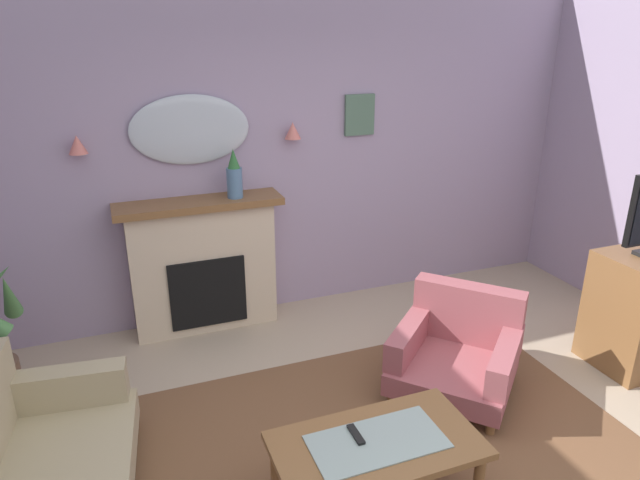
{
  "coord_description": "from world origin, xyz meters",
  "views": [
    {
      "loc": [
        -1.39,
        -2.23,
        2.49
      ],
      "look_at": [
        -0.06,
        1.23,
        1.09
      ],
      "focal_mm": 31.77,
      "sensor_mm": 36.0,
      "label": 1
    }
  ],
  "objects_px": {
    "mantel_vase_right": "(234,176)",
    "wall_sconce_right": "(293,131)",
    "wall_sconce_left": "(77,145)",
    "framed_picture": "(360,115)",
    "wall_mirror": "(190,130)",
    "tv_remote": "(356,435)",
    "fireplace": "(204,266)",
    "coffee_table": "(377,451)",
    "armchair_near_fireplace": "(458,349)"
  },
  "relations": [
    {
      "from": "fireplace",
      "to": "armchair_near_fireplace",
      "type": "bearing_deg",
      "value": -45.1
    },
    {
      "from": "framed_picture",
      "to": "wall_sconce_left",
      "type": "bearing_deg",
      "value": -178.54
    },
    {
      "from": "tv_remote",
      "to": "armchair_near_fireplace",
      "type": "distance_m",
      "value": 1.37
    },
    {
      "from": "fireplace",
      "to": "wall_sconce_right",
      "type": "distance_m",
      "value": 1.38
    },
    {
      "from": "mantel_vase_right",
      "to": "coffee_table",
      "type": "height_order",
      "value": "mantel_vase_right"
    },
    {
      "from": "wall_sconce_right",
      "to": "tv_remote",
      "type": "xyz_separation_m",
      "value": [
        -0.46,
        -2.37,
        -1.21
      ]
    },
    {
      "from": "wall_sconce_right",
      "to": "tv_remote",
      "type": "height_order",
      "value": "wall_sconce_right"
    },
    {
      "from": "framed_picture",
      "to": "tv_remote",
      "type": "relative_size",
      "value": 2.25
    },
    {
      "from": "fireplace",
      "to": "mantel_vase_right",
      "type": "bearing_deg",
      "value": -5.39
    },
    {
      "from": "wall_mirror",
      "to": "wall_sconce_left",
      "type": "xyz_separation_m",
      "value": [
        -0.85,
        -0.05,
        -0.05
      ]
    },
    {
      "from": "coffee_table",
      "to": "armchair_near_fireplace",
      "type": "bearing_deg",
      "value": 37.48
    },
    {
      "from": "fireplace",
      "to": "mantel_vase_right",
      "type": "height_order",
      "value": "mantel_vase_right"
    },
    {
      "from": "mantel_vase_right",
      "to": "coffee_table",
      "type": "xyz_separation_m",
      "value": [
        0.18,
        -2.33,
        -0.96
      ]
    },
    {
      "from": "armchair_near_fireplace",
      "to": "framed_picture",
      "type": "bearing_deg",
      "value": 91.31
    },
    {
      "from": "fireplace",
      "to": "coffee_table",
      "type": "bearing_deg",
      "value": -78.41
    },
    {
      "from": "tv_remote",
      "to": "wall_mirror",
      "type": "bearing_deg",
      "value": 99.28
    },
    {
      "from": "fireplace",
      "to": "mantel_vase_right",
      "type": "distance_m",
      "value": 0.83
    },
    {
      "from": "wall_sconce_left",
      "to": "coffee_table",
      "type": "height_order",
      "value": "wall_sconce_left"
    },
    {
      "from": "wall_sconce_left",
      "to": "framed_picture",
      "type": "distance_m",
      "value": 2.35
    },
    {
      "from": "mantel_vase_right",
      "to": "wall_mirror",
      "type": "xyz_separation_m",
      "value": [
        -0.3,
        0.17,
        0.37
      ]
    },
    {
      "from": "wall_sconce_right",
      "to": "armchair_near_fireplace",
      "type": "distance_m",
      "value": 2.23
    },
    {
      "from": "wall_mirror",
      "to": "mantel_vase_right",
      "type": "bearing_deg",
      "value": -29.54
    },
    {
      "from": "fireplace",
      "to": "wall_sconce_left",
      "type": "xyz_separation_m",
      "value": [
        -0.85,
        0.09,
        1.09
      ]
    },
    {
      "from": "wall_mirror",
      "to": "framed_picture",
      "type": "distance_m",
      "value": 1.5
    },
    {
      "from": "mantel_vase_right",
      "to": "fireplace",
      "type": "bearing_deg",
      "value": 174.61
    },
    {
      "from": "wall_sconce_right",
      "to": "framed_picture",
      "type": "bearing_deg",
      "value": 5.27
    },
    {
      "from": "wall_mirror",
      "to": "wall_sconce_left",
      "type": "relative_size",
      "value": 6.86
    },
    {
      "from": "mantel_vase_right",
      "to": "armchair_near_fireplace",
      "type": "relative_size",
      "value": 0.36
    },
    {
      "from": "framed_picture",
      "to": "armchair_near_fireplace",
      "type": "bearing_deg",
      "value": -88.69
    },
    {
      "from": "fireplace",
      "to": "mantel_vase_right",
      "type": "relative_size",
      "value": 3.33
    },
    {
      "from": "tv_remote",
      "to": "wall_sconce_right",
      "type": "bearing_deg",
      "value": 79.12
    },
    {
      "from": "coffee_table",
      "to": "tv_remote",
      "type": "xyz_separation_m",
      "value": [
        -0.09,
        0.08,
        0.07
      ]
    },
    {
      "from": "mantel_vase_right",
      "to": "wall_sconce_right",
      "type": "distance_m",
      "value": 0.65
    },
    {
      "from": "wall_mirror",
      "to": "tv_remote",
      "type": "bearing_deg",
      "value": -80.72
    },
    {
      "from": "fireplace",
      "to": "framed_picture",
      "type": "relative_size",
      "value": 3.78
    },
    {
      "from": "fireplace",
      "to": "wall_sconce_left",
      "type": "height_order",
      "value": "wall_sconce_left"
    },
    {
      "from": "mantel_vase_right",
      "to": "armchair_near_fireplace",
      "type": "bearing_deg",
      "value": -50.74
    },
    {
      "from": "framed_picture",
      "to": "tv_remote",
      "type": "xyz_separation_m",
      "value": [
        -1.11,
        -2.43,
        -1.3
      ]
    },
    {
      "from": "wall_mirror",
      "to": "armchair_near_fireplace",
      "type": "bearing_deg",
      "value": -47.61
    },
    {
      "from": "coffee_table",
      "to": "tv_remote",
      "type": "bearing_deg",
      "value": 138.36
    },
    {
      "from": "armchair_near_fireplace",
      "to": "coffee_table",
      "type": "bearing_deg",
      "value": -142.52
    },
    {
      "from": "mantel_vase_right",
      "to": "wall_sconce_right",
      "type": "relative_size",
      "value": 2.92
    },
    {
      "from": "mantel_vase_right",
      "to": "tv_remote",
      "type": "relative_size",
      "value": 2.55
    },
    {
      "from": "fireplace",
      "to": "tv_remote",
      "type": "relative_size",
      "value": 8.5
    },
    {
      "from": "tv_remote",
      "to": "armchair_near_fireplace",
      "type": "height_order",
      "value": "armchair_near_fireplace"
    },
    {
      "from": "fireplace",
      "to": "tv_remote",
      "type": "distance_m",
      "value": 2.31
    },
    {
      "from": "coffee_table",
      "to": "tv_remote",
      "type": "height_order",
      "value": "tv_remote"
    },
    {
      "from": "fireplace",
      "to": "framed_picture",
      "type": "xyz_separation_m",
      "value": [
        1.5,
        0.15,
        1.18
      ]
    },
    {
      "from": "wall_mirror",
      "to": "framed_picture",
      "type": "xyz_separation_m",
      "value": [
        1.5,
        0.01,
        0.04
      ]
    },
    {
      "from": "mantel_vase_right",
      "to": "framed_picture",
      "type": "bearing_deg",
      "value": 8.53
    }
  ]
}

